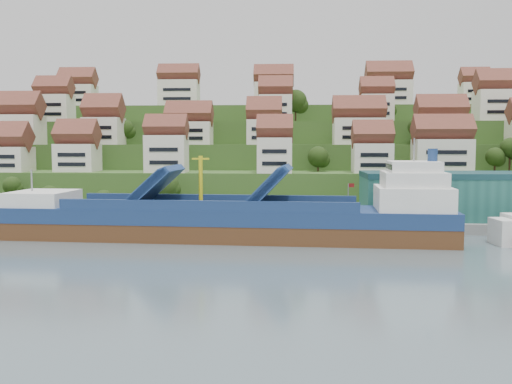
{
  "coord_description": "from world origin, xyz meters",
  "views": [
    {
      "loc": [
        5.81,
        -106.79,
        18.28
      ],
      "look_at": [
        -1.11,
        14.0,
        8.0
      ],
      "focal_mm": 40.0,
      "sensor_mm": 36.0,
      "label": 1
    }
  ],
  "objects": [
    {
      "name": "hillside",
      "position": [
        0.0,
        103.55,
        10.66
      ],
      "size": [
        260.0,
        128.0,
        31.0
      ],
      "color": "#2D4C1E",
      "rests_on": "ground"
    },
    {
      "name": "warehouse",
      "position": [
        52.0,
        17.0,
        7.2
      ],
      "size": [
        60.0,
        15.0,
        10.0
      ],
      "primitive_type": "cube",
      "color": "#25645B",
      "rests_on": "quay"
    },
    {
      "name": "hillside_trees",
      "position": [
        -8.18,
        47.66,
        18.25
      ],
      "size": [
        137.12,
        62.57,
        31.68
      ],
      "color": "#274115",
      "rests_on": "ground"
    },
    {
      "name": "cargo_ship",
      "position": [
        -4.14,
        0.59,
        3.57
      ],
      "size": [
        86.53,
        18.46,
        19.15
      ],
      "rotation": [
        0.0,
        0.0,
        -0.06
      ],
      "color": "#56321A",
      "rests_on": "ground"
    },
    {
      "name": "ground",
      "position": [
        0.0,
        0.0,
        0.0
      ],
      "size": [
        300.0,
        300.0,
        0.0
      ],
      "primitive_type": "plane",
      "color": "slate",
      "rests_on": "ground"
    },
    {
      "name": "hillside_village",
      "position": [
        2.91,
        60.06,
        24.15
      ],
      "size": [
        156.96,
        63.52,
        28.91
      ],
      "color": "white",
      "rests_on": "ground"
    },
    {
      "name": "quay",
      "position": [
        20.0,
        15.0,
        1.1
      ],
      "size": [
        180.0,
        14.0,
        2.2
      ],
      "primitive_type": "cube",
      "color": "gray",
      "rests_on": "ground"
    },
    {
      "name": "flagpole",
      "position": [
        18.11,
        10.0,
        6.88
      ],
      "size": [
        1.28,
        0.16,
        8.0
      ],
      "color": "gray",
      "rests_on": "quay"
    }
  ]
}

